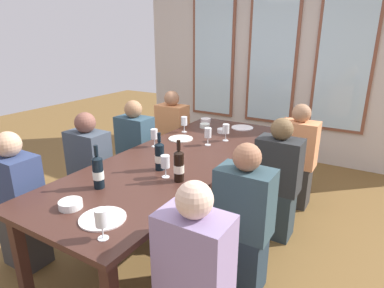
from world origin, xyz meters
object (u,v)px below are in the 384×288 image
at_px(wine_glass_2, 165,162).
at_px(tasting_bowl_0, 71,204).
at_px(wine_glass_1, 226,129).
at_px(seated_person_3, 297,159).
at_px(wine_bottle_2, 160,156).
at_px(white_plate_0, 181,139).
at_px(white_plate_1, 242,128).
at_px(seated_person_2, 172,136).
at_px(tasting_bowl_1, 205,126).
at_px(white_plate_2, 103,218).
at_px(seated_person_7, 194,282).
at_px(wine_glass_3, 184,121).
at_px(wine_bottle_1, 98,172).
at_px(dining_table, 178,163).
at_px(wine_glass_5, 101,219).
at_px(seated_person_1, 277,182).
at_px(seated_person_4, 91,173).
at_px(wine_glass_4, 208,133).
at_px(wine_bottle_0, 179,166).
at_px(tasting_bowl_3, 223,131).
at_px(wine_glass_0, 154,134).
at_px(seated_person_6, 19,204).
at_px(seated_person_5, 243,223).
at_px(seated_person_0, 136,152).
at_px(tasting_bowl_2, 206,120).

bearing_deg(wine_glass_2, tasting_bowl_0, -109.23).
distance_m(wine_glass_1, wine_glass_2, 1.05).
xyz_separation_m(wine_glass_1, seated_person_3, (0.63, 0.43, -0.34)).
bearing_deg(wine_bottle_2, wine_glass_1, 82.47).
xyz_separation_m(white_plate_0, white_plate_1, (0.38, 0.72, 0.00)).
distance_m(wine_bottle_2, wine_glass_1, 0.96).
bearing_deg(seated_person_2, tasting_bowl_1, -11.05).
xyz_separation_m(white_plate_1, white_plate_2, (0.07, -2.26, 0.00)).
height_order(white_plate_0, seated_person_7, seated_person_7).
bearing_deg(wine_glass_1, tasting_bowl_0, -97.91).
height_order(white_plate_0, wine_glass_3, wine_glass_3).
relative_size(wine_bottle_1, tasting_bowl_1, 2.74).
relative_size(dining_table, wine_glass_5, 15.91).
bearing_deg(white_plate_1, wine_glass_5, -84.97).
distance_m(tasting_bowl_0, seated_person_7, 0.90).
height_order(white_plate_1, wine_bottle_1, wine_bottle_1).
distance_m(wine_glass_1, seated_person_1, 0.75).
bearing_deg(white_plate_1, seated_person_4, -121.69).
xyz_separation_m(dining_table, wine_bottle_2, (0.04, -0.32, 0.18)).
relative_size(wine_bottle_2, seated_person_3, 0.28).
distance_m(dining_table, wine_glass_4, 0.46).
relative_size(wine_glass_1, seated_person_1, 0.16).
bearing_deg(dining_table, white_plate_2, -80.16).
relative_size(seated_person_3, seated_person_4, 1.00).
xyz_separation_m(wine_bottle_0, seated_person_3, (0.51, 1.48, -0.33)).
height_order(wine_glass_2, wine_glass_4, same).
bearing_deg(white_plate_0, wine_glass_3, 114.16).
bearing_deg(white_plate_2, white_plate_0, 106.36).
distance_m(wine_bottle_2, seated_person_3, 1.61).
relative_size(white_plate_1, seated_person_7, 0.23).
distance_m(wine_bottle_1, tasting_bowl_0, 0.32).
bearing_deg(tasting_bowl_3, wine_glass_0, -114.94).
distance_m(white_plate_2, wine_bottle_2, 0.80).
bearing_deg(wine_glass_1, seated_person_7, -69.53).
distance_m(wine_bottle_2, tasting_bowl_0, 0.79).
xyz_separation_m(seated_person_3, seated_person_6, (-1.58, -2.10, 0.00)).
distance_m(wine_bottle_0, seated_person_5, 0.61).
height_order(white_plate_0, seated_person_1, seated_person_1).
distance_m(tasting_bowl_0, wine_glass_5, 0.44).
distance_m(seated_person_1, seated_person_3, 0.68).
bearing_deg(wine_bottle_1, wine_glass_2, 52.63).
distance_m(white_plate_0, seated_person_7, 1.84).
bearing_deg(white_plate_2, seated_person_6, 176.47).
bearing_deg(seated_person_0, tasting_bowl_0, -63.66).
height_order(seated_person_5, seated_person_6, same).
height_order(wine_glass_5, seated_person_3, seated_person_3).
bearing_deg(wine_bottle_2, seated_person_0, 141.58).
bearing_deg(white_plate_1, wine_glass_4, -94.00).
xyz_separation_m(tasting_bowl_1, tasting_bowl_2, (-0.12, 0.23, -0.00)).
xyz_separation_m(wine_glass_0, wine_glass_3, (-0.02, 0.57, 0.00)).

